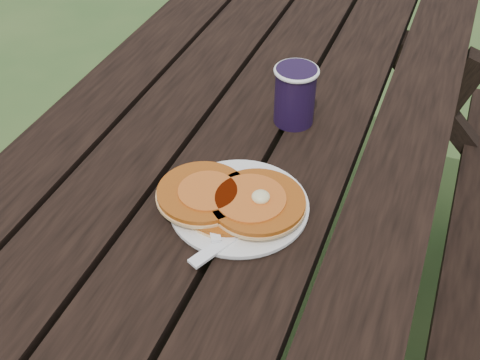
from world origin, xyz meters
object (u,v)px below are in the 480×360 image
(pancake_stack, at_px, (232,199))
(coffee_cup, at_px, (295,92))
(picnic_table, at_px, (227,286))
(plate, at_px, (239,207))

(pancake_stack, xyz_separation_m, coffee_cup, (0.02, 0.27, 0.04))
(pancake_stack, relative_size, coffee_cup, 2.08)
(picnic_table, xyz_separation_m, pancake_stack, (0.07, -0.14, 0.41))
(picnic_table, relative_size, pancake_stack, 7.59)
(picnic_table, relative_size, coffee_cup, 15.78)
(plate, bearing_deg, picnic_table, 121.25)
(picnic_table, distance_m, pancake_stack, 0.44)
(coffee_cup, bearing_deg, picnic_table, -122.69)
(picnic_table, xyz_separation_m, plate, (0.08, -0.13, 0.39))
(plate, distance_m, pancake_stack, 0.02)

